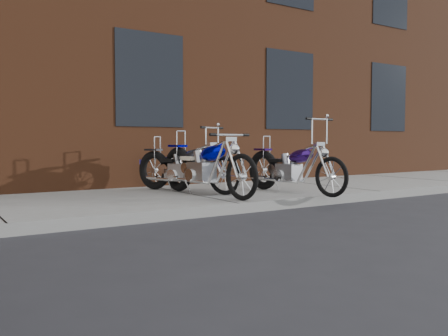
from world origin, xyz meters
TOP-DOWN VIEW (x-y plane):
  - ground at (0.00, 0.00)m, footprint 120.00×120.00m
  - sidewalk at (0.00, 1.50)m, footprint 22.00×3.00m
  - building_brick at (0.00, 8.00)m, footprint 22.00×10.00m
  - chopper_purple at (1.52, 0.63)m, footprint 0.54×2.21m
  - chopper_blue at (0.11, 1.14)m, footprint 0.59×2.41m
  - chopper_third at (0.08, 1.77)m, footprint 0.96×2.06m

SIDE VIEW (x-z plane):
  - ground at x=0.00m, z-range 0.00..0.00m
  - sidewalk at x=0.00m, z-range 0.00..0.15m
  - chopper_third at x=0.08m, z-range -0.01..1.10m
  - chopper_purple at x=1.52m, z-range -0.07..1.17m
  - chopper_blue at x=0.11m, z-range 0.06..1.11m
  - building_brick at x=0.00m, z-range 0.00..8.00m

